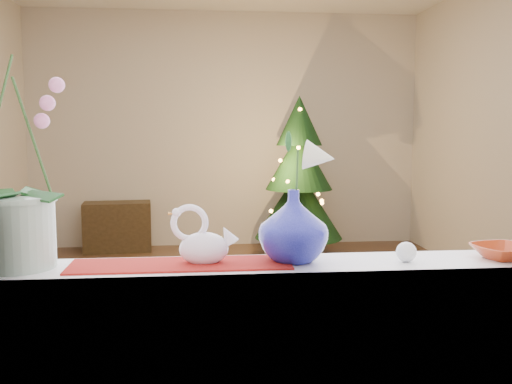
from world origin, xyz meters
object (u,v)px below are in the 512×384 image
swan (204,236)px  amber_dish (503,253)px  side_table (118,227)px  blue_vase (293,220)px  orchid_pot (13,149)px  xmas_tree (299,177)px  paperweight (406,252)px

swan → amber_dish: (1.00, -0.02, -0.07)m
side_table → amber_dish: bearing=-72.9°
swan → blue_vase: size_ratio=0.79×
orchid_pot → xmas_tree: 4.49m
blue_vase → amber_dish: size_ratio=1.68×
blue_vase → amber_dish: bearing=-2.5°
orchid_pot → xmas_tree: xmas_tree is taller
orchid_pot → xmas_tree: size_ratio=0.43×
swan → paperweight: (0.66, -0.04, -0.06)m
blue_vase → side_table: bearing=104.8°
paperweight → amber_dish: 0.34m
swan → amber_dish: 1.00m
paperweight → xmas_tree: (0.39, 4.21, -0.10)m
orchid_pot → side_table: (-0.35, 4.60, -1.02)m
orchid_pot → swan: bearing=-0.9°
swan → side_table: swan is taller
amber_dish → paperweight: bearing=-177.9°
blue_vase → paperweight: bearing=-6.6°
blue_vase → xmas_tree: (0.76, 4.16, -0.20)m
amber_dish → xmas_tree: 4.20m
blue_vase → paperweight: (0.37, -0.04, -0.10)m
orchid_pot → amber_dish: size_ratio=4.60×
xmas_tree → amber_dish: bearing=-90.7°
amber_dish → side_table: (-1.92, 4.63, -0.66)m
blue_vase → paperweight: 0.38m
xmas_tree → side_table: size_ratio=2.33×
orchid_pot → paperweight: size_ratio=11.29×
side_table → blue_vase: bearing=-80.6°
xmas_tree → blue_vase: bearing=-100.3°
xmas_tree → orchid_pot: bearing=-111.4°
amber_dish → side_table: 5.06m
swan → blue_vase: blue_vase is taller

